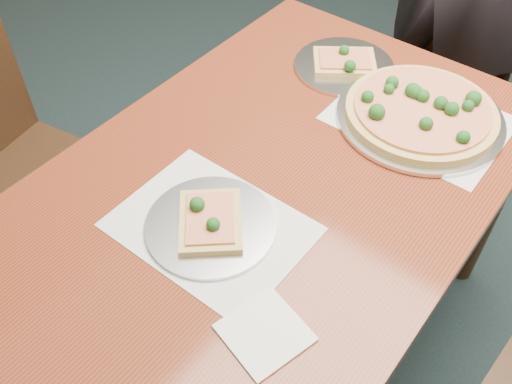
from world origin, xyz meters
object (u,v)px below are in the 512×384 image
Objects in this scene: dining_table at (256,218)px; slice_plate_near at (210,223)px; chair_far at (451,59)px; pizza_pan at (421,112)px; slice_plate_far at (344,64)px; chair_left at (9,159)px.

slice_plate_near is (-0.01, -0.14, 0.11)m from dining_table.
pizza_pan is at bearing -86.11° from chair_far.
slice_plate_far is at bearing -110.54° from chair_far.
dining_table is 0.55m from slice_plate_far.
chair_left is at bearing -131.50° from chair_far.
chair_far reaches higher than pizza_pan.
dining_table is 0.83m from chair_left.
dining_table is 1.65× the size of chair_left.
chair_far is 0.73m from pizza_pan.
dining_table is at bearing -79.44° from slice_plate_far.
chair_left is at bearing -167.37° from dining_table.
chair_left is at bearing -134.49° from slice_plate_far.
dining_table is 0.50m from pizza_pan.
chair_far and chair_left have the same top height.
dining_table is at bearing -100.27° from chair_far.
slice_plate_far is at bearing -54.28° from chair_left.
slice_plate_far is at bearing 100.56° from dining_table.
pizza_pan reaches higher than dining_table.
chair_far is 0.65m from slice_plate_far.
pizza_pan is 1.51× the size of slice_plate_near.
dining_table is at bearing -87.17° from chair_left.
pizza_pan is 1.51× the size of slice_plate_far.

